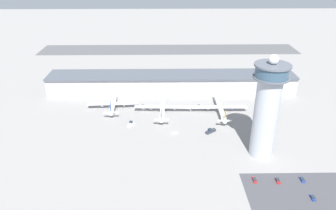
% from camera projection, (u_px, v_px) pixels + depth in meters
% --- Properties ---
extents(ground_plane, '(1000.00, 1000.00, 0.00)m').
position_uv_depth(ground_plane, '(174.00, 133.00, 216.71)').
color(ground_plane, gray).
extents(terminal_building, '(205.61, 25.00, 16.11)m').
position_uv_depth(terminal_building, '(172.00, 83.00, 276.36)').
color(terminal_building, '#B2B2B7').
rests_on(terminal_building, ground).
extents(runway_strip, '(308.41, 44.00, 0.01)m').
position_uv_depth(runway_strip, '(169.00, 49.00, 397.05)').
color(runway_strip, '#515154').
rests_on(runway_strip, ground).
extents(control_tower, '(19.45, 19.45, 60.92)m').
position_uv_depth(control_tower, '(267.00, 107.00, 182.13)').
color(control_tower, '#ADB2BC').
rests_on(control_tower, ground).
extents(parking_lot_surface, '(64.00, 40.00, 0.01)m').
position_uv_depth(parking_lot_surface, '(313.00, 198.00, 159.99)').
color(parking_lot_surface, '#424247').
rests_on(parking_lot_surface, ground).
extents(airplane_gate_alpha, '(39.24, 34.82, 12.40)m').
position_uv_depth(airplane_gate_alpha, '(113.00, 103.00, 248.21)').
color(airplane_gate_alpha, silver).
rests_on(airplane_gate_alpha, ground).
extents(airplane_gate_bravo, '(42.00, 44.01, 12.18)m').
position_uv_depth(airplane_gate_bravo, '(163.00, 107.00, 242.52)').
color(airplane_gate_bravo, white).
rests_on(airplane_gate_bravo, ground).
extents(airplane_gate_charlie, '(41.37, 45.93, 11.88)m').
position_uv_depth(airplane_gate_charlie, '(220.00, 107.00, 242.36)').
color(airplane_gate_charlie, white).
rests_on(airplane_gate_charlie, ground).
extents(service_truck_catering, '(4.63, 6.45, 2.78)m').
position_uv_depth(service_truck_catering, '(143.00, 107.00, 249.51)').
color(service_truck_catering, black).
rests_on(service_truck_catering, ground).
extents(service_truck_fuel, '(7.62, 6.54, 3.07)m').
position_uv_depth(service_truck_fuel, '(211.00, 131.00, 216.87)').
color(service_truck_fuel, black).
rests_on(service_truck_fuel, ground).
extents(service_truck_baggage, '(7.08, 3.95, 2.50)m').
position_uv_depth(service_truck_baggage, '(198.00, 107.00, 250.34)').
color(service_truck_baggage, black).
rests_on(service_truck_baggage, ground).
extents(service_truck_water, '(4.27, 6.14, 2.89)m').
position_uv_depth(service_truck_water, '(131.00, 124.00, 225.94)').
color(service_truck_water, black).
rests_on(service_truck_water, ground).
extents(car_navy_sedan, '(1.80, 4.36, 1.55)m').
position_uv_depth(car_navy_sedan, '(278.00, 181.00, 171.19)').
color(car_navy_sedan, black).
rests_on(car_navy_sedan, ground).
extents(car_black_suv, '(1.77, 4.41, 1.37)m').
position_uv_depth(car_black_suv, '(302.00, 180.00, 172.07)').
color(car_black_suv, black).
rests_on(car_black_suv, ground).
extents(car_blue_compact, '(1.75, 4.15, 1.43)m').
position_uv_depth(car_blue_compact, '(313.00, 198.00, 159.48)').
color(car_blue_compact, black).
rests_on(car_blue_compact, ground).
extents(car_maroon_suv, '(1.85, 4.82, 1.36)m').
position_uv_depth(car_maroon_suv, '(254.00, 180.00, 171.89)').
color(car_maroon_suv, black).
rests_on(car_maroon_suv, ground).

